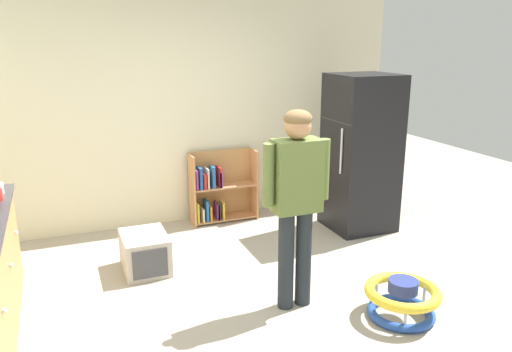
{
  "coord_description": "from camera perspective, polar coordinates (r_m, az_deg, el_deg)",
  "views": [
    {
      "loc": [
        -1.48,
        -3.44,
        2.19
      ],
      "look_at": [
        0.05,
        0.36,
        1.04
      ],
      "focal_mm": 35.45,
      "sensor_mm": 36.0,
      "label": 1
    }
  ],
  "objects": [
    {
      "name": "baby_walker",
      "position": [
        4.31,
        16.15,
        -13.16
      ],
      "size": [
        0.6,
        0.6,
        0.32
      ],
      "color": "#254DB4",
      "rests_on": "ground"
    },
    {
      "name": "refrigerator",
      "position": [
        5.88,
        11.75,
        2.54
      ],
      "size": [
        0.73,
        0.68,
        1.78
      ],
      "color": "black",
      "rests_on": "ground"
    },
    {
      "name": "pet_carrier",
      "position": [
        5.01,
        -12.41,
        -8.41
      ],
      "size": [
        0.42,
        0.55,
        0.36
      ],
      "color": "#BCB3A5",
      "rests_on": "ground"
    },
    {
      "name": "back_wall",
      "position": [
        6.02,
        -7.48,
        7.48
      ],
      "size": [
        5.2,
        0.06,
        2.7
      ],
      "primitive_type": "cube",
      "color": "beige",
      "rests_on": "ground"
    },
    {
      "name": "ground_plane",
      "position": [
        4.34,
        1.24,
        -14.68
      ],
      "size": [
        12.0,
        12.0,
        0.0
      ],
      "primitive_type": "plane",
      "color": "#ADA292",
      "rests_on": "ground"
    },
    {
      "name": "standing_person",
      "position": [
        4.0,
        4.57,
        -1.78
      ],
      "size": [
        0.57,
        0.22,
        1.65
      ],
      "color": "#242A30",
      "rests_on": "ground"
    },
    {
      "name": "bookshelf",
      "position": [
        6.12,
        -4.31,
        -1.63
      ],
      "size": [
        0.8,
        0.28,
        0.85
      ],
      "color": "tan",
      "rests_on": "ground"
    }
  ]
}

